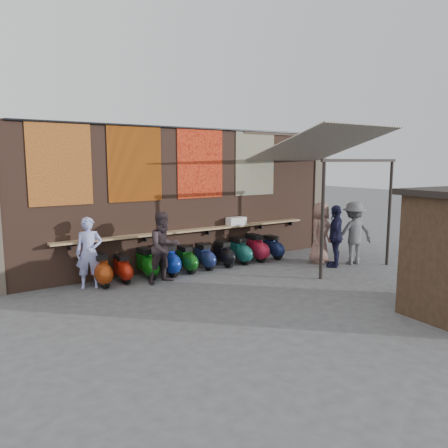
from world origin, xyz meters
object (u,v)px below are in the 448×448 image
(scooter_stool_1, at_px, (123,269))
(shopper_grey, at_px, (354,233))
(shopper_navy, at_px, (336,236))
(shopper_tan, at_px, (320,233))
(shelf_box, at_px, (236,221))
(scooter_stool_8, at_px, (256,248))
(scooter_stool_7, at_px, (240,251))
(scooter_stool_9, at_px, (273,247))
(diner_right, at_px, (164,248))
(scooter_stool_4, at_px, (186,259))
(scooter_stool_5, at_px, (204,257))
(diner_left, at_px, (89,253))
(scooter_stool_0, at_px, (101,270))
(scooter_stool_6, at_px, (224,254))
(scooter_stool_2, at_px, (147,264))
(scooter_stool_3, at_px, (168,260))

(scooter_stool_1, xyz_separation_m, shopper_grey, (6.48, -1.95, 0.59))
(shopper_navy, distance_m, shopper_tan, 0.61)
(shelf_box, xyz_separation_m, scooter_stool_8, (0.51, -0.33, -0.84))
(scooter_stool_7, bearing_deg, scooter_stool_9, -1.10)
(diner_right, bearing_deg, scooter_stool_4, 24.12)
(scooter_stool_8, height_order, shopper_tan, shopper_tan)
(scooter_stool_5, distance_m, diner_left, 3.30)
(scooter_stool_0, bearing_deg, scooter_stool_9, -0.22)
(scooter_stool_0, xyz_separation_m, scooter_stool_7, (4.25, 0.00, -0.01))
(scooter_stool_8, xyz_separation_m, diner_left, (-5.11, 0.03, 0.46))
(shelf_box, bearing_deg, scooter_stool_6, -153.85)
(scooter_stool_2, bearing_deg, scooter_stool_9, -0.67)
(scooter_stool_7, bearing_deg, scooter_stool_3, -179.46)
(scooter_stool_2, xyz_separation_m, shopper_tan, (5.09, -1.28, 0.53))
(scooter_stool_4, height_order, scooter_stool_5, scooter_stool_4)
(scooter_stool_1, xyz_separation_m, scooter_stool_7, (3.67, -0.04, 0.05))
(scooter_stool_0, xyz_separation_m, diner_left, (-0.26, 0.02, 0.47))
(scooter_stool_1, xyz_separation_m, diner_right, (0.87, -0.62, 0.56))
(scooter_stool_8, bearing_deg, scooter_stool_5, 179.27)
(scooter_stool_0, relative_size, shopper_tan, 0.45)
(scooter_stool_8, bearing_deg, scooter_stool_0, 179.85)
(scooter_stool_7, bearing_deg, scooter_stool_5, 179.65)
(scooter_stool_8, bearing_deg, scooter_stool_4, -179.67)
(scooter_stool_3, height_order, scooter_stool_8, scooter_stool_3)
(shelf_box, relative_size, scooter_stool_1, 0.81)
(shopper_tan, bearing_deg, scooter_stool_8, 122.93)
(scooter_stool_4, distance_m, shopper_tan, 4.16)
(scooter_stool_6, xyz_separation_m, diner_left, (-3.90, 0.04, 0.50))
(scooter_stool_0, relative_size, scooter_stool_9, 1.10)
(diner_right, distance_m, shopper_tan, 4.93)
(shelf_box, relative_size, scooter_stool_7, 0.72)
(scooter_stool_4, bearing_deg, scooter_stool_8, 0.33)
(scooter_stool_3, bearing_deg, scooter_stool_6, -0.19)
(scooter_stool_4, bearing_deg, scooter_stool_6, 0.05)
(scooter_stool_7, relative_size, shopper_navy, 0.45)
(scooter_stool_4, xyz_separation_m, shopper_tan, (3.94, -1.22, 0.56))
(scooter_stool_8, bearing_deg, scooter_stool_1, 179.28)
(scooter_stool_6, xyz_separation_m, scooter_stool_8, (1.21, 0.01, 0.05))
(scooter_stool_6, distance_m, scooter_stool_9, 1.88)
(diner_left, bearing_deg, shelf_box, 23.36)
(diner_right, relative_size, shopper_navy, 1.00)
(scooter_stool_9, relative_size, diner_left, 0.44)
(scooter_stool_2, bearing_deg, scooter_stool_7, -0.48)
(scooter_stool_3, height_order, shopper_navy, shopper_navy)
(shelf_box, relative_size, scooter_stool_9, 0.77)
(scooter_stool_6, relative_size, diner_right, 0.42)
(scooter_stool_3, distance_m, scooter_stool_8, 3.02)
(scooter_stool_8, height_order, diner_left, diner_left)
(scooter_stool_5, xyz_separation_m, diner_right, (-1.55, -0.59, 0.54))
(scooter_stool_1, bearing_deg, scooter_stool_6, -1.25)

